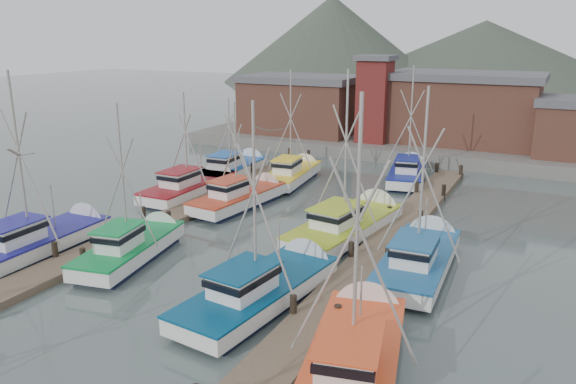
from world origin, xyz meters
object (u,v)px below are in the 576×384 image
at_px(lookout_tower, 374,98).
at_px(boat_12, 293,173).
at_px(boat_8, 242,197).
at_px(boat_4, 135,246).

xyz_separation_m(lookout_tower, boat_12, (-2.22, -13.94, -4.87)).
relative_size(boat_8, boat_12, 0.91).
xyz_separation_m(boat_4, boat_12, (0.54, 18.56, 0.00)).
distance_m(lookout_tower, boat_8, 22.34).
distance_m(boat_4, boat_12, 18.57).
height_order(lookout_tower, boat_12, lookout_tower).
bearing_deg(lookout_tower, boat_4, -94.85).
height_order(lookout_tower, boat_4, lookout_tower).
relative_size(lookout_tower, boat_8, 0.95).
xyz_separation_m(lookout_tower, boat_4, (-2.76, -32.50, -4.87)).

